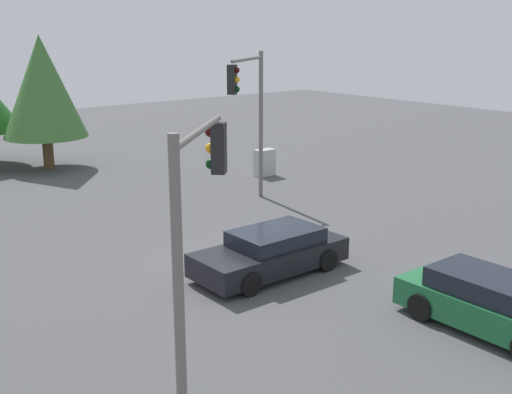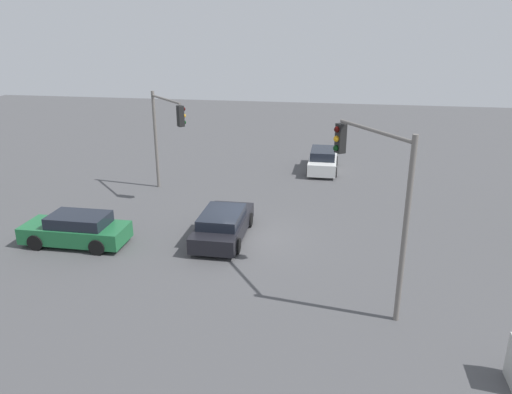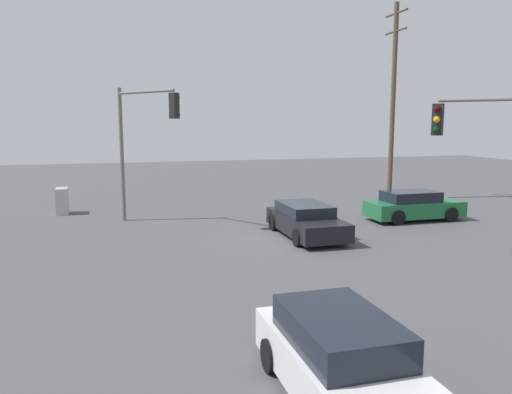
% 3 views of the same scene
% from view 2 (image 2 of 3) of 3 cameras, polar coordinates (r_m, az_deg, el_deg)
% --- Properties ---
extents(ground_plane, '(80.00, 80.00, 0.00)m').
position_cam_2_polar(ground_plane, '(22.50, -1.16, -4.63)').
color(ground_plane, '#4C4C4F').
extents(sedan_dark, '(4.72, 2.06, 1.31)m').
position_cam_2_polar(sedan_dark, '(22.23, -3.78, -3.16)').
color(sedan_dark, black).
rests_on(sedan_dark, ground_plane).
extents(sedan_white, '(4.48, 1.87, 1.47)m').
position_cam_2_polar(sedan_white, '(32.61, 7.66, 4.20)').
color(sedan_white, silver).
rests_on(sedan_white, ground_plane).
extents(sedan_green, '(1.91, 4.50, 1.39)m').
position_cam_2_polar(sedan_green, '(22.93, -19.84, -3.54)').
color(sedan_green, '#1E6638').
rests_on(sedan_green, ground_plane).
extents(traffic_signal_main, '(3.36, 2.44, 6.13)m').
position_cam_2_polar(traffic_signal_main, '(16.63, 13.59, 1.51)').
color(traffic_signal_main, slate).
rests_on(traffic_signal_main, ground_plane).
extents(traffic_signal_cross, '(2.84, 2.70, 5.56)m').
position_cam_2_polar(traffic_signal_cross, '(27.57, -10.28, 7.93)').
color(traffic_signal_cross, slate).
rests_on(traffic_signal_cross, ground_plane).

